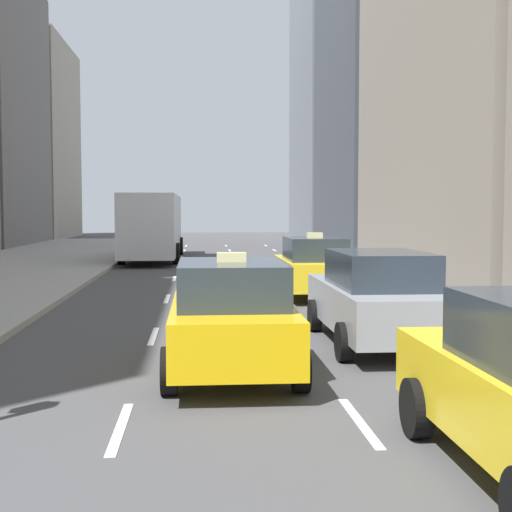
% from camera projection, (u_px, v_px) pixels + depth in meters
% --- Properties ---
extents(lane_markings, '(5.72, 56.00, 0.01)m').
position_uv_depth(lane_markings, '(257.00, 287.00, 23.34)').
color(lane_markings, white).
rests_on(lane_markings, ground).
extents(taxi_lead, '(2.02, 4.40, 1.87)m').
position_uv_depth(taxi_lead, '(313.00, 267.00, 20.53)').
color(taxi_lead, yellow).
rests_on(taxi_lead, ground).
extents(taxi_third, '(2.02, 4.40, 1.87)m').
position_uv_depth(taxi_third, '(231.00, 316.00, 10.98)').
color(taxi_third, yellow).
rests_on(taxi_third, ground).
extents(sedan_black_near, '(2.02, 4.83, 1.75)m').
position_uv_depth(sedan_black_near, '(376.00, 297.00, 13.23)').
color(sedan_black_near, '#9EA0A5').
rests_on(sedan_black_near, ground).
extents(city_bus, '(2.80, 11.61, 3.25)m').
position_uv_depth(city_bus, '(153.00, 224.00, 36.01)').
color(city_bus, silver).
rests_on(city_bus, ground).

